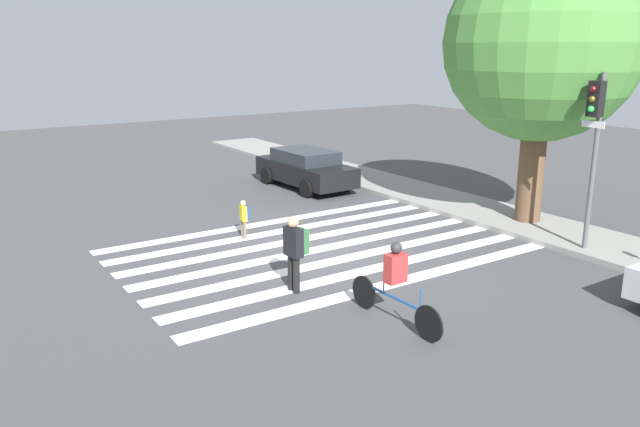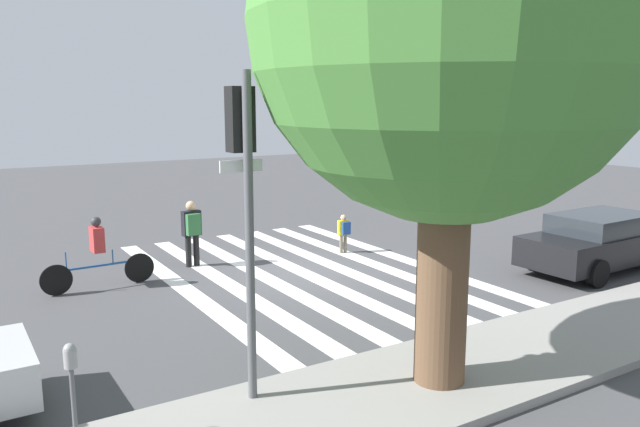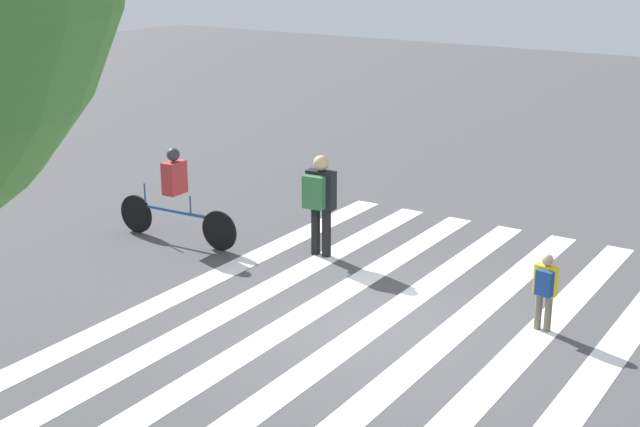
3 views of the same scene
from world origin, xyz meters
name	(u,v)px [view 3 (image 3 of 3)]	position (x,y,z in m)	size (l,w,h in m)	color
ground_plane	(371,328)	(0.00, 0.00, 0.00)	(60.00, 60.00, 0.00)	#444447
crosswalk_stripes	(371,327)	(0.00, 0.00, 0.00)	(6.26, 10.00, 0.01)	white
pedestrian_adult_yellow_jacket	(319,198)	(2.08, -1.96, 0.98)	(0.48, 0.41, 1.67)	black
pedestrian_adult_blue_shirt	(545,287)	(-1.94, -1.15, 0.62)	(0.32, 0.28, 1.07)	#6B6051
cyclist_mid_street	(175,192)	(4.51, -1.26, 0.87)	(2.47, 0.41, 1.62)	black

